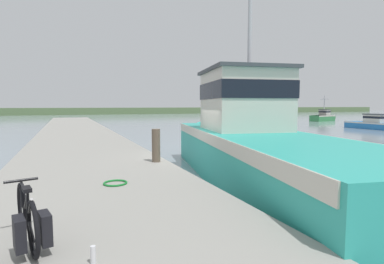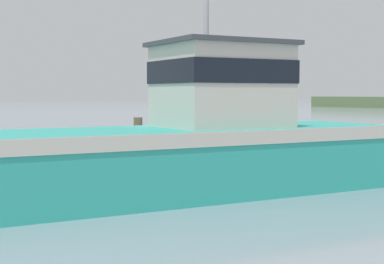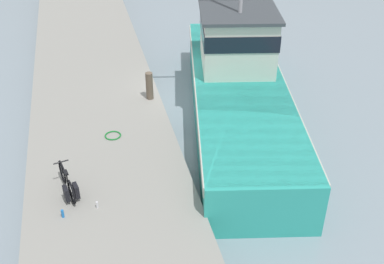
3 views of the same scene
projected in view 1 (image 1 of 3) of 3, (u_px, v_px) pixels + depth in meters
name	position (u px, v px, depth m)	size (l,w,h in m)	color
ground_plane	(190.00, 179.00, 10.96)	(320.00, 320.00, 0.00)	#84939E
dock_pier	(90.00, 176.00, 9.58)	(4.89, 80.00, 0.82)	gray
far_shoreline	(177.00, 111.00, 99.82)	(180.00, 5.00, 2.01)	#567047
fishing_boat_main	(252.00, 142.00, 10.59)	(5.78, 14.80, 9.33)	teal
boat_orange_near	(373.00, 123.00, 34.19)	(2.28, 6.60, 1.75)	#236BB2
boat_white_moored	(323.00, 117.00, 51.64)	(5.90, 2.76, 4.39)	#337F47
boat_green_anchored	(222.00, 116.00, 53.02)	(5.43, 4.70, 3.94)	#AD231E
bicycle_touring	(29.00, 220.00, 3.90)	(0.66, 1.70, 0.79)	black
mooring_post	(156.00, 145.00, 9.81)	(0.27, 0.27, 1.08)	brown
hose_coil	(115.00, 183.00, 7.07)	(0.56, 0.56, 0.05)	#197A2D
water_bottle_by_bike	(93.00, 255.00, 3.50)	(0.06, 0.06, 0.21)	silver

